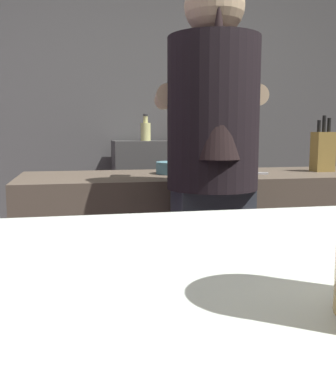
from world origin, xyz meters
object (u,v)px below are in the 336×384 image
object	(u,v)px
mixing_bowl	(178,168)
bottle_hot_sauce	(146,131)
bottle_olive_oil	(173,128)
knife_block	(323,151)
bottle_soy	(203,128)
chefs_knife	(243,173)
bartender	(213,173)

from	to	relation	value
mixing_bowl	bottle_hot_sauce	xyz separation A→B (m)	(0.02, 1.09, 0.18)
mixing_bowl	bottle_olive_oil	xyz separation A→B (m)	(0.25, 1.20, 0.21)
knife_block	bottle_hot_sauce	distance (m)	1.35
bottle_soy	bottle_olive_oil	bearing A→B (deg)	-171.86
knife_block	bottle_soy	xyz separation A→B (m)	(-0.26, 1.27, 0.13)
bottle_hot_sauce	bottle_olive_oil	size ratio (longest dim) A/B	0.76
mixing_bowl	chefs_knife	bearing A→B (deg)	-14.26
bartender	bottle_hot_sauce	bearing A→B (deg)	8.79
knife_block	bottle_olive_oil	size ratio (longest dim) A/B	1.14
bartender	bottle_soy	distance (m)	1.80
bartender	knife_block	xyz separation A→B (m)	(0.73, 0.46, 0.06)
mixing_bowl	chefs_knife	size ratio (longest dim) A/B	0.86
mixing_bowl	bottle_hot_sauce	world-z (taller)	bottle_hot_sauce
knife_block	chefs_knife	xyz separation A→B (m)	(-0.45, -0.05, -0.10)
bottle_soy	bottle_hot_sauce	size ratio (longest dim) A/B	1.33
knife_block	bottle_soy	size ratio (longest dim) A/B	1.12
bartender	mixing_bowl	xyz separation A→B (m)	(-0.02, 0.48, -0.02)
knife_block	chefs_knife	size ratio (longest dim) A/B	1.18
knife_block	mixing_bowl	world-z (taller)	knife_block
chefs_knife	bottle_olive_oil	bearing A→B (deg)	114.63
chefs_knife	bottle_olive_oil	distance (m)	1.30
bottle_soy	bottle_olive_oil	size ratio (longest dim) A/B	1.01
bottle_olive_oil	bartender	bearing A→B (deg)	-97.63
bartender	bottle_olive_oil	size ratio (longest dim) A/B	6.84
chefs_knife	bottle_olive_oil	size ratio (longest dim) A/B	0.97
bartender	bottle_soy	bearing A→B (deg)	-6.66
bartender	bottle_hot_sauce	distance (m)	1.59
bottle_hot_sauce	bottle_olive_oil	xyz separation A→B (m)	(0.23, 0.11, 0.02)
bartender	chefs_knife	xyz separation A→B (m)	(0.28, 0.41, -0.04)
bottle_olive_oil	bottle_hot_sauce	bearing A→B (deg)	-154.36
chefs_knife	bottle_hot_sauce	bearing A→B (deg)	125.86
bottle_soy	bottle_olive_oil	xyz separation A→B (m)	(-0.25, -0.04, -0.00)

